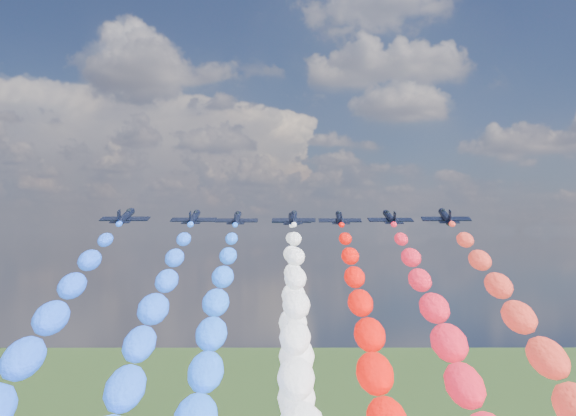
{
  "coord_description": "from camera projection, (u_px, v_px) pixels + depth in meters",
  "views": [
    {
      "loc": [
        -0.23,
        -136.42,
        91.47
      ],
      "look_at": [
        0.0,
        4.0,
        96.31
      ],
      "focal_mm": 42.35,
      "sensor_mm": 36.0,
      "label": 1
    }
  ],
  "objects": [
    {
      "name": "jet_2",
      "position": [
        237.0,
        219.0,
        149.96
      ],
      "size": [
        9.43,
        12.84,
        6.06
      ],
      "primitive_type": null,
      "rotation": [
        0.28,
        0.0,
        -0.01
      ],
      "color": "black"
    },
    {
      "name": "jet_7",
      "position": [
        446.0,
        217.0,
        131.29
      ],
      "size": [
        9.96,
        13.23,
        6.06
      ],
      "primitive_type": null,
      "rotation": [
        0.28,
        0.0,
        -0.05
      ],
      "color": "black"
    },
    {
      "name": "jet_4",
      "position": [
        291.0,
        219.0,
        161.44
      ],
      "size": [
        9.33,
        12.77,
        6.06
      ],
      "primitive_type": null,
      "rotation": [
        0.28,
        0.0,
        -0.0
      ],
      "color": "black"
    },
    {
      "name": "jet_6",
      "position": [
        390.0,
        218.0,
        142.1
      ],
      "size": [
        10.09,
        13.31,
        6.06
      ],
      "primitive_type": null,
      "rotation": [
        0.28,
        0.0,
        0.06
      ],
      "color": "black"
    },
    {
      "name": "trail_2",
      "position": [
        199.0,
        416.0,
        85.07
      ],
      "size": [
        6.98,
        124.89,
        56.17
      ],
      "primitive_type": null,
      "color": "#1C60FD"
    },
    {
      "name": "jet_0",
      "position": [
        126.0,
        217.0,
        130.7
      ],
      "size": [
        9.8,
        13.12,
        6.06
      ],
      "primitive_type": null,
      "rotation": [
        0.28,
        0.0,
        -0.04
      ],
      "color": "black"
    },
    {
      "name": "jet_3",
      "position": [
        294.0,
        218.0,
        145.95
      ],
      "size": [
        9.64,
        12.99,
        6.06
      ],
      "primitive_type": null,
      "rotation": [
        0.28,
        0.0,
        -0.03
      ],
      "color": "black"
    },
    {
      "name": "jet_1",
      "position": [
        194.0,
        218.0,
        140.72
      ],
      "size": [
        9.69,
        13.03,
        6.06
      ],
      "primitive_type": null,
      "rotation": [
        0.28,
        0.0,
        -0.03
      ],
      "color": "black"
    },
    {
      "name": "jet_5",
      "position": [
        340.0,
        218.0,
        149.02
      ],
      "size": [
        9.43,
        12.84,
        6.06
      ],
      "primitive_type": null,
      "rotation": [
        0.28,
        0.0,
        -0.01
      ],
      "color": "black"
    },
    {
      "name": "trail_4",
      "position": [
        294.0,
        394.0,
        96.54
      ],
      "size": [
        6.98,
        124.89,
        56.17
      ],
      "primitive_type": null,
      "color": "white"
    }
  ]
}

